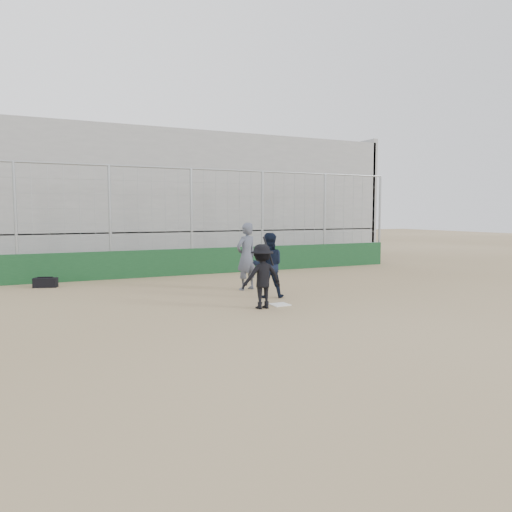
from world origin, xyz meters
name	(u,v)px	position (x,y,z in m)	size (l,w,h in m)	color
ground	(280,305)	(0.00, 0.00, 0.00)	(90.00, 90.00, 0.00)	brown
home_plate	(280,305)	(0.00, 0.00, 0.01)	(0.44, 0.44, 0.02)	white
backstop	(192,249)	(0.00, 7.00, 0.96)	(18.10, 0.25, 4.04)	#12381B
bleachers	(157,200)	(0.00, 11.95, 2.92)	(20.25, 6.70, 6.98)	gray
batter_at_plate	(262,276)	(-0.61, -0.19, 0.80)	(1.03, 0.74, 1.76)	black
catcher_crouched	(268,276)	(0.24, 1.11, 0.61)	(1.07, 0.96, 1.21)	black
umpire	(246,260)	(0.29, 2.67, 0.92)	(0.75, 0.49, 1.85)	#4A4F5E
equipment_bag	(45,283)	(-5.23, 5.89, 0.15)	(0.77, 0.52, 0.34)	black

